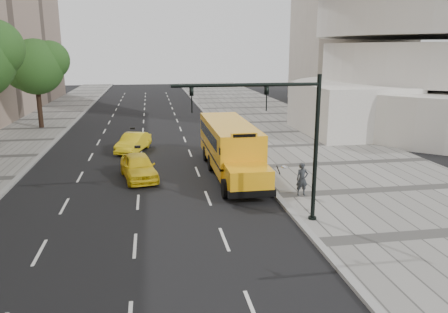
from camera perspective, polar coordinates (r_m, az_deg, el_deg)
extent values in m
plane|color=black|center=(26.92, -8.80, -2.21)|extent=(140.00, 140.00, 0.00)
cube|color=gray|center=(29.53, 15.16, -0.94)|extent=(12.00, 140.00, 0.15)
cube|color=gray|center=(27.60, 3.75, -1.51)|extent=(0.30, 140.00, 0.15)
cube|color=gray|center=(28.02, -25.40, -2.62)|extent=(0.30, 140.00, 0.15)
cube|color=white|center=(40.12, 15.99, 5.93)|extent=(8.00, 10.00, 4.40)
cylinder|color=black|center=(44.66, -23.00, 6.60)|extent=(0.44, 0.44, 5.14)
sphere|color=#1F4717|center=(44.42, -23.40, 10.70)|extent=(5.08, 5.08, 5.08)
sphere|color=#1F4717|center=(44.42, -21.76, 11.63)|extent=(3.55, 3.55, 3.55)
sphere|color=#1F4717|center=(44.30, -24.76, 10.05)|extent=(3.30, 3.30, 3.30)
cube|color=#FFAC13|center=(27.01, 0.65, 1.89)|extent=(2.50, 9.00, 2.45)
cube|color=#FFAC13|center=(21.95, 3.18, -2.78)|extent=(2.20, 2.00, 1.10)
cube|color=black|center=(21.30, 3.68, -4.87)|extent=(2.38, 0.25, 0.35)
cube|color=black|center=(27.12, 0.64, 0.81)|extent=(2.52, 9.00, 0.12)
cube|color=black|center=(22.65, 2.63, 0.76)|extent=(2.05, 0.10, 0.90)
cube|color=black|center=(27.40, 0.46, 3.08)|extent=(2.52, 7.50, 0.70)
cube|color=#FFAC13|center=(22.48, 2.66, 2.75)|extent=(1.40, 0.12, 0.28)
ellipsoid|color=silver|center=(20.82, 8.14, -1.54)|extent=(0.32, 0.32, 0.14)
cylinder|color=black|center=(21.00, 7.32, -1.94)|extent=(0.36, 0.47, 0.58)
cylinder|color=black|center=(22.20, 0.13, -4.19)|extent=(0.30, 1.00, 1.00)
cylinder|color=black|center=(22.67, 5.79, -3.87)|extent=(0.30, 1.00, 1.00)
cylinder|color=black|center=(27.13, -1.71, -0.82)|extent=(0.30, 1.00, 1.00)
cylinder|color=black|center=(27.52, 2.96, -0.63)|extent=(0.30, 1.00, 1.00)
cylinder|color=black|center=(29.54, -2.37, 0.39)|extent=(0.30, 1.00, 1.00)
cylinder|color=black|center=(29.89, 1.93, 0.56)|extent=(0.30, 1.00, 1.00)
imported|color=yellow|center=(25.80, -11.11, -1.31)|extent=(2.53, 4.60, 1.48)
imported|color=yellow|center=(32.82, -11.76, 1.79)|extent=(2.67, 4.34, 1.35)
imported|color=#282B2E|center=(22.38, 10.16, -2.94)|extent=(0.62, 0.41, 1.69)
cylinder|color=black|center=(18.77, 11.90, 0.69)|extent=(0.18, 0.18, 6.40)
cylinder|color=black|center=(19.68, 11.45, -8.06)|extent=(0.36, 0.36, 0.25)
cylinder|color=black|center=(17.46, 3.03, 9.31)|extent=(6.00, 0.14, 0.14)
imported|color=black|center=(17.70, 5.55, 7.54)|extent=(0.16, 0.20, 1.00)
imported|color=black|center=(17.18, -4.24, 7.37)|extent=(0.16, 0.20, 1.00)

